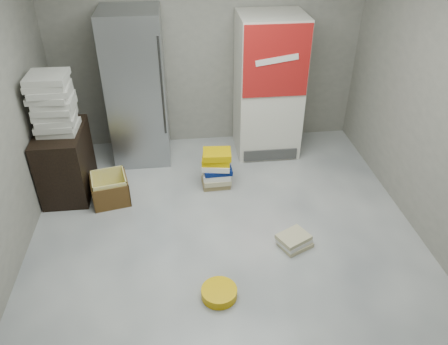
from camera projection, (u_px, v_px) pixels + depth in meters
ground at (230, 263)px, 4.22m from camera, size 5.00×5.00×0.00m
room_shell at (232, 88)px, 3.23m from camera, size 4.04×5.04×2.82m
steel_fridge at (137, 89)px, 5.37m from camera, size 0.70×0.72×1.90m
coke_cooler at (268, 86)px, 5.55m from camera, size 0.80×0.73×1.80m
wood_shelf at (66, 162)px, 4.99m from camera, size 0.50×0.80×0.80m
supply_box_stack at (53, 104)px, 4.60m from camera, size 0.44×0.44×0.65m
phonebook_stack_main at (217, 169)px, 5.17m from camera, size 0.36×0.32×0.48m
phonebook_stack_side at (294, 241)px, 4.38m from camera, size 0.39×0.35×0.14m
cardboard_box at (110, 190)px, 4.98m from camera, size 0.48×0.48×0.33m
bucket_lid at (219, 293)px, 3.85m from camera, size 0.41×0.41×0.09m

